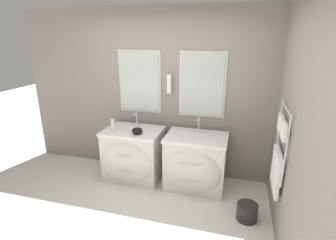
% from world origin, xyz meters
% --- Properties ---
extents(ground_plane, '(16.00, 16.00, 0.00)m').
position_xyz_m(ground_plane, '(0.00, 0.00, 0.00)').
color(ground_plane, silver).
extents(wall_back, '(4.85, 0.15, 2.60)m').
position_xyz_m(wall_back, '(0.00, 1.64, 1.31)').
color(wall_back, gray).
rests_on(wall_back, ground_plane).
extents(wall_right, '(0.13, 3.42, 2.60)m').
position_xyz_m(wall_right, '(1.65, 0.72, 1.29)').
color(wall_right, gray).
rests_on(wall_right, ground_plane).
extents(vanity_left, '(0.88, 0.69, 0.80)m').
position_xyz_m(vanity_left, '(-0.42, 1.21, 0.41)').
color(vanity_left, silver).
rests_on(vanity_left, ground_plane).
extents(vanity_right, '(0.88, 0.69, 0.80)m').
position_xyz_m(vanity_right, '(0.56, 1.21, 0.41)').
color(vanity_right, silver).
rests_on(vanity_right, ground_plane).
extents(faucet_left, '(0.17, 0.14, 0.24)m').
position_xyz_m(faucet_left, '(-0.42, 1.40, 0.92)').
color(faucet_left, silver).
rests_on(faucet_left, vanity_left).
extents(faucet_right, '(0.17, 0.14, 0.24)m').
position_xyz_m(faucet_right, '(0.56, 1.40, 0.92)').
color(faucet_right, silver).
rests_on(faucet_right, vanity_right).
extents(toiletry_bottle, '(0.05, 0.05, 0.22)m').
position_xyz_m(toiletry_bottle, '(-0.70, 1.15, 0.90)').
color(toiletry_bottle, silver).
rests_on(toiletry_bottle, vanity_left).
extents(amenity_bowl, '(0.16, 0.16, 0.10)m').
position_xyz_m(amenity_bowl, '(-0.29, 1.11, 0.85)').
color(amenity_bowl, black).
rests_on(amenity_bowl, vanity_left).
extents(soap_dish, '(0.10, 0.07, 0.04)m').
position_xyz_m(soap_dish, '(0.37, 1.08, 0.82)').
color(soap_dish, white).
rests_on(soap_dish, vanity_right).
extents(waste_bin, '(0.26, 0.26, 0.21)m').
position_xyz_m(waste_bin, '(1.32, 0.66, 0.11)').
color(waste_bin, '#282626').
rests_on(waste_bin, ground_plane).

